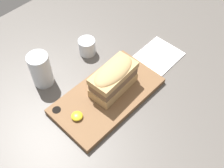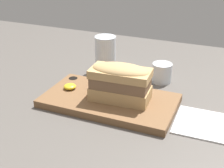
{
  "view_description": "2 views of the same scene",
  "coord_description": "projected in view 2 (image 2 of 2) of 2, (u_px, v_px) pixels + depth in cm",
  "views": [
    {
      "loc": [
        -34.54,
        -42.62,
        77.93
      ],
      "look_at": [
        3.06,
        -6.35,
        10.18
      ],
      "focal_mm": 45.0,
      "sensor_mm": 36.0,
      "label": 1
    },
    {
      "loc": [
        32.36,
        -73.87,
        44.59
      ],
      "look_at": [
        3.33,
        -4.95,
        8.35
      ],
      "focal_mm": 50.0,
      "sensor_mm": 36.0,
      "label": 2
    }
  ],
  "objects": [
    {
      "name": "napkin",
      "position": [
        207.0,
        125.0,
        0.77
      ],
      "size": [
        15.82,
        13.82,
        0.4
      ],
      "rotation": [
        0.0,
        0.0,
        0.02
      ],
      "color": "white",
      "rests_on": "dining_table"
    },
    {
      "name": "serving_board",
      "position": [
        109.0,
        100.0,
        0.86
      ],
      "size": [
        36.17,
        19.59,
        2.1
      ],
      "color": "brown",
      "rests_on": "dining_table"
    },
    {
      "name": "wine_glass",
      "position": [
        162.0,
        74.0,
        0.98
      ],
      "size": [
        6.18,
        6.18,
        6.09
      ],
      "color": "silver",
      "rests_on": "dining_table"
    },
    {
      "name": "dining_table",
      "position": [
        108.0,
        98.0,
        0.92
      ],
      "size": [
        193.17,
        112.88,
        2.0
      ],
      "color": "#56514C",
      "rests_on": "ground"
    },
    {
      "name": "mustard_dollop",
      "position": [
        70.0,
        86.0,
        0.9
      ],
      "size": [
        3.56,
        3.56,
        1.42
      ],
      "color": "gold",
      "rests_on": "serving_board"
    },
    {
      "name": "sandwich",
      "position": [
        120.0,
        81.0,
        0.82
      ],
      "size": [
        16.29,
        8.85,
        10.16
      ],
      "rotation": [
        0.0,
        0.0,
        0.06
      ],
      "color": "tan",
      "rests_on": "serving_board"
    },
    {
      "name": "water_glass",
      "position": [
        105.0,
        57.0,
        1.05
      ],
      "size": [
        6.98,
        6.98,
        12.26
      ],
      "color": "silver",
      "rests_on": "dining_table"
    }
  ]
}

